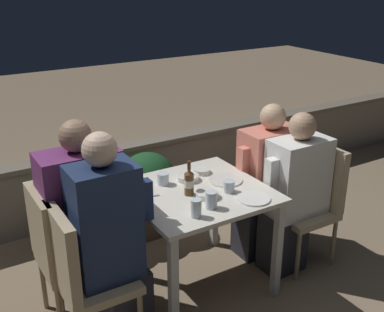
{
  "coord_description": "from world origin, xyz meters",
  "views": [
    {
      "loc": [
        -1.51,
        -2.42,
        2.11
      ],
      "look_at": [
        0.0,
        0.06,
        0.96
      ],
      "focal_mm": 45.0,
      "sensor_mm": 36.0,
      "label": 1
    }
  ],
  "objects_px": {
    "person_purple_stripe": "(88,222)",
    "chair_right_near": "(313,195)",
    "person_navy_jumper": "(111,240)",
    "chair_left_near": "(80,270)",
    "beer_bottle": "(189,182)",
    "person_coral_top": "(265,181)",
    "person_white_polo": "(293,194)",
    "chair_right_far": "(285,182)",
    "chair_left_far": "(58,247)"
  },
  "relations": [
    {
      "from": "person_purple_stripe",
      "to": "chair_right_near",
      "type": "distance_m",
      "value": 1.65
    },
    {
      "from": "person_navy_jumper",
      "to": "chair_right_near",
      "type": "xyz_separation_m",
      "value": [
        1.59,
        0.02,
        -0.13
      ]
    },
    {
      "from": "person_navy_jumper",
      "to": "chair_left_near",
      "type": "bearing_deg",
      "value": 180.0
    },
    {
      "from": "beer_bottle",
      "to": "chair_right_near",
      "type": "bearing_deg",
      "value": -7.1
    },
    {
      "from": "person_coral_top",
      "to": "beer_bottle",
      "type": "relative_size",
      "value": 5.12
    },
    {
      "from": "chair_left_near",
      "to": "person_navy_jumper",
      "type": "distance_m",
      "value": 0.23
    },
    {
      "from": "beer_bottle",
      "to": "person_white_polo",
      "type": "bearing_deg",
      "value": -8.87
    },
    {
      "from": "person_navy_jumper",
      "to": "chair_right_far",
      "type": "bearing_deg",
      "value": 10.63
    },
    {
      "from": "person_navy_jumper",
      "to": "person_purple_stripe",
      "type": "distance_m",
      "value": 0.3
    },
    {
      "from": "person_white_polo",
      "to": "chair_right_far",
      "type": "xyz_separation_m",
      "value": [
        0.17,
        0.27,
        -0.06
      ]
    },
    {
      "from": "person_white_polo",
      "to": "chair_right_far",
      "type": "height_order",
      "value": "person_white_polo"
    },
    {
      "from": "chair_right_far",
      "to": "person_coral_top",
      "type": "bearing_deg",
      "value": -180.0
    },
    {
      "from": "person_white_polo",
      "to": "person_purple_stripe",
      "type": "bearing_deg",
      "value": 168.98
    },
    {
      "from": "person_navy_jumper",
      "to": "chair_right_near",
      "type": "distance_m",
      "value": 1.6
    },
    {
      "from": "person_coral_top",
      "to": "chair_left_near",
      "type": "bearing_deg",
      "value": -169.34
    },
    {
      "from": "person_white_polo",
      "to": "beer_bottle",
      "type": "bearing_deg",
      "value": 171.13
    },
    {
      "from": "chair_left_near",
      "to": "person_navy_jumper",
      "type": "xyz_separation_m",
      "value": [
        0.2,
        0.0,
        0.13
      ]
    },
    {
      "from": "chair_left_far",
      "to": "person_white_polo",
      "type": "distance_m",
      "value": 1.64
    },
    {
      "from": "chair_left_far",
      "to": "beer_bottle",
      "type": "xyz_separation_m",
      "value": [
        0.83,
        -0.15,
        0.29
      ]
    },
    {
      "from": "chair_left_near",
      "to": "chair_right_far",
      "type": "xyz_separation_m",
      "value": [
        1.76,
        0.29,
        0.0
      ]
    },
    {
      "from": "beer_bottle",
      "to": "chair_left_near",
      "type": "bearing_deg",
      "value": -169.82
    },
    {
      "from": "chair_right_near",
      "to": "beer_bottle",
      "type": "bearing_deg",
      "value": 172.9
    },
    {
      "from": "chair_left_far",
      "to": "chair_right_near",
      "type": "relative_size",
      "value": 1.0
    },
    {
      "from": "chair_left_near",
      "to": "person_white_polo",
      "type": "bearing_deg",
      "value": 0.7
    },
    {
      "from": "chair_right_far",
      "to": "chair_left_far",
      "type": "bearing_deg",
      "value": 179.91
    },
    {
      "from": "chair_right_far",
      "to": "beer_bottle",
      "type": "distance_m",
      "value": 1.02
    },
    {
      "from": "person_navy_jumper",
      "to": "beer_bottle",
      "type": "distance_m",
      "value": 0.64
    },
    {
      "from": "person_purple_stripe",
      "to": "chair_right_far",
      "type": "distance_m",
      "value": 1.6
    },
    {
      "from": "person_purple_stripe",
      "to": "person_white_polo",
      "type": "bearing_deg",
      "value": -11.02
    },
    {
      "from": "person_navy_jumper",
      "to": "beer_bottle",
      "type": "height_order",
      "value": "person_navy_jumper"
    },
    {
      "from": "chair_right_near",
      "to": "chair_right_far",
      "type": "xyz_separation_m",
      "value": [
        -0.03,
        0.27,
        0.0
      ]
    },
    {
      "from": "chair_left_far",
      "to": "person_white_polo",
      "type": "relative_size",
      "value": 0.76
    },
    {
      "from": "person_purple_stripe",
      "to": "chair_right_near",
      "type": "relative_size",
      "value": 1.44
    },
    {
      "from": "person_purple_stripe",
      "to": "person_coral_top",
      "type": "xyz_separation_m",
      "value": [
        1.39,
        -0.0,
        -0.06
      ]
    },
    {
      "from": "chair_left_near",
      "to": "chair_right_near",
      "type": "xyz_separation_m",
      "value": [
        1.79,
        0.02,
        0.0
      ]
    },
    {
      "from": "person_navy_jumper",
      "to": "chair_right_far",
      "type": "relative_size",
      "value": 1.45
    },
    {
      "from": "beer_bottle",
      "to": "person_purple_stripe",
      "type": "bearing_deg",
      "value": 166.34
    },
    {
      "from": "chair_left_near",
      "to": "person_coral_top",
      "type": "relative_size",
      "value": 0.76
    },
    {
      "from": "chair_left_far",
      "to": "chair_right_near",
      "type": "bearing_deg",
      "value": -8.65
    },
    {
      "from": "chair_left_far",
      "to": "beer_bottle",
      "type": "height_order",
      "value": "beer_bottle"
    },
    {
      "from": "person_navy_jumper",
      "to": "chair_right_far",
      "type": "distance_m",
      "value": 1.6
    },
    {
      "from": "person_purple_stripe",
      "to": "chair_left_near",
      "type": "bearing_deg",
      "value": -119.08
    },
    {
      "from": "chair_left_far",
      "to": "person_purple_stripe",
      "type": "xyz_separation_m",
      "value": [
        0.2,
        -0.0,
        0.11
      ]
    },
    {
      "from": "person_coral_top",
      "to": "beer_bottle",
      "type": "xyz_separation_m",
      "value": [
        -0.76,
        -0.15,
        0.24
      ]
    },
    {
      "from": "chair_left_near",
      "to": "person_purple_stripe",
      "type": "bearing_deg",
      "value": 60.92
    },
    {
      "from": "chair_right_near",
      "to": "beer_bottle",
      "type": "height_order",
      "value": "beer_bottle"
    },
    {
      "from": "chair_right_near",
      "to": "chair_left_near",
      "type": "bearing_deg",
      "value": -179.38
    },
    {
      "from": "person_navy_jumper",
      "to": "beer_bottle",
      "type": "bearing_deg",
      "value": 13.41
    },
    {
      "from": "chair_left_far",
      "to": "person_coral_top",
      "type": "bearing_deg",
      "value": -0.1
    },
    {
      "from": "person_purple_stripe",
      "to": "person_coral_top",
      "type": "height_order",
      "value": "person_purple_stripe"
    }
  ]
}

